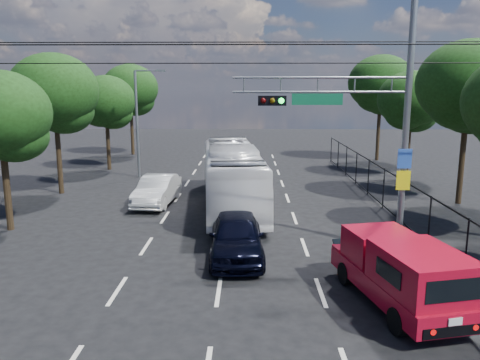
{
  "coord_description": "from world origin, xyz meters",
  "views": [
    {
      "loc": [
        0.86,
        -8.85,
        5.88
      ],
      "look_at": [
        0.58,
        6.82,
        2.8
      ],
      "focal_mm": 35.0,
      "sensor_mm": 36.0,
      "label": 1
    }
  ],
  "objects_px": {
    "red_pickup": "(400,270)",
    "navy_hatchback": "(236,236)",
    "white_bus": "(232,176)",
    "white_van": "(157,190)",
    "signal_mast": "(373,107)"
  },
  "relations": [
    {
      "from": "navy_hatchback",
      "to": "white_bus",
      "type": "bearing_deg",
      "value": 91.18
    },
    {
      "from": "red_pickup",
      "to": "white_van",
      "type": "relative_size",
      "value": 1.2
    },
    {
      "from": "navy_hatchback",
      "to": "red_pickup",
      "type": "bearing_deg",
      "value": -40.96
    },
    {
      "from": "red_pickup",
      "to": "signal_mast",
      "type": "bearing_deg",
      "value": 86.62
    },
    {
      "from": "signal_mast",
      "to": "navy_hatchback",
      "type": "xyz_separation_m",
      "value": [
        -4.83,
        -1.1,
        -4.46
      ]
    },
    {
      "from": "red_pickup",
      "to": "white_van",
      "type": "bearing_deg",
      "value": 127.94
    },
    {
      "from": "white_bus",
      "to": "navy_hatchback",
      "type": "bearing_deg",
      "value": -92.02
    },
    {
      "from": "white_bus",
      "to": "white_van",
      "type": "relative_size",
      "value": 2.5
    },
    {
      "from": "white_van",
      "to": "navy_hatchback",
      "type": "bearing_deg",
      "value": -56.0
    },
    {
      "from": "signal_mast",
      "to": "white_van",
      "type": "height_order",
      "value": "signal_mast"
    },
    {
      "from": "red_pickup",
      "to": "navy_hatchback",
      "type": "distance_m",
      "value": 5.85
    },
    {
      "from": "red_pickup",
      "to": "navy_hatchback",
      "type": "bearing_deg",
      "value": 141.14
    },
    {
      "from": "navy_hatchback",
      "to": "white_van",
      "type": "relative_size",
      "value": 1.03
    },
    {
      "from": "navy_hatchback",
      "to": "white_bus",
      "type": "relative_size",
      "value": 0.41
    },
    {
      "from": "signal_mast",
      "to": "white_bus",
      "type": "relative_size",
      "value": 0.85
    }
  ]
}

